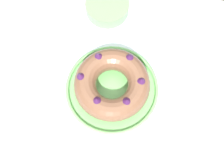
{
  "coord_description": "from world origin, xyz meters",
  "views": [
    {
      "loc": [
        0.03,
        -0.25,
        1.67
      ],
      "look_at": [
        -0.02,
        0.04,
        0.84
      ],
      "focal_mm": 42.0,
      "sensor_mm": 36.0,
      "label": 1
    }
  ],
  "objects_px": {
    "bundt_cake": "(112,84)",
    "napkin": "(187,100)",
    "fork": "(43,80)",
    "serving_knife": "(34,87)",
    "cake_knife": "(47,92)",
    "serving_dish": "(112,89)",
    "side_bowl": "(107,7)"
  },
  "relations": [
    {
      "from": "bundt_cake",
      "to": "napkin",
      "type": "height_order",
      "value": "bundt_cake"
    },
    {
      "from": "bundt_cake",
      "to": "fork",
      "type": "relative_size",
      "value": 1.34
    },
    {
      "from": "fork",
      "to": "napkin",
      "type": "distance_m",
      "value": 0.52
    },
    {
      "from": "serving_knife",
      "to": "cake_knife",
      "type": "height_order",
      "value": "same"
    },
    {
      "from": "bundt_cake",
      "to": "cake_knife",
      "type": "xyz_separation_m",
      "value": [
        -0.23,
        -0.05,
        -0.06
      ]
    },
    {
      "from": "serving_dish",
      "to": "serving_knife",
      "type": "xyz_separation_m",
      "value": [
        -0.28,
        -0.03,
        -0.01
      ]
    },
    {
      "from": "serving_dish",
      "to": "fork",
      "type": "relative_size",
      "value": 1.71
    },
    {
      "from": "side_bowl",
      "to": "bundt_cake",
      "type": "bearing_deg",
      "value": -77.55
    },
    {
      "from": "cake_knife",
      "to": "side_bowl",
      "type": "bearing_deg",
      "value": 68.72
    },
    {
      "from": "napkin",
      "to": "bundt_cake",
      "type": "bearing_deg",
      "value": -179.26
    },
    {
      "from": "fork",
      "to": "serving_knife",
      "type": "height_order",
      "value": "serving_knife"
    },
    {
      "from": "side_bowl",
      "to": "napkin",
      "type": "distance_m",
      "value": 0.47
    },
    {
      "from": "bundt_cake",
      "to": "side_bowl",
      "type": "height_order",
      "value": "bundt_cake"
    },
    {
      "from": "serving_dish",
      "to": "serving_knife",
      "type": "distance_m",
      "value": 0.28
    },
    {
      "from": "serving_dish",
      "to": "cake_knife",
      "type": "bearing_deg",
      "value": -168.74
    },
    {
      "from": "serving_knife",
      "to": "napkin",
      "type": "height_order",
      "value": "serving_knife"
    },
    {
      "from": "cake_knife",
      "to": "side_bowl",
      "type": "relative_size",
      "value": 0.96
    },
    {
      "from": "serving_knife",
      "to": "side_bowl",
      "type": "relative_size",
      "value": 1.2
    },
    {
      "from": "serving_dish",
      "to": "fork",
      "type": "xyz_separation_m",
      "value": [
        -0.25,
        -0.01,
        -0.01
      ]
    },
    {
      "from": "side_bowl",
      "to": "serving_dish",
      "type": "bearing_deg",
      "value": -77.55
    },
    {
      "from": "side_bowl",
      "to": "serving_knife",
      "type": "bearing_deg",
      "value": -119.74
    },
    {
      "from": "bundt_cake",
      "to": "napkin",
      "type": "relative_size",
      "value": 2.03
    },
    {
      "from": "serving_dish",
      "to": "fork",
      "type": "distance_m",
      "value": 0.25
    },
    {
      "from": "serving_dish",
      "to": "serving_knife",
      "type": "relative_size",
      "value": 1.59
    },
    {
      "from": "cake_knife",
      "to": "side_bowl",
      "type": "xyz_separation_m",
      "value": [
        0.15,
        0.37,
        0.02
      ]
    },
    {
      "from": "fork",
      "to": "cake_knife",
      "type": "relative_size",
      "value": 1.17
    },
    {
      "from": "serving_dish",
      "to": "cake_knife",
      "type": "relative_size",
      "value": 2.0
    },
    {
      "from": "serving_dish",
      "to": "cake_knife",
      "type": "xyz_separation_m",
      "value": [
        -0.23,
        -0.05,
        -0.01
      ]
    },
    {
      "from": "serving_knife",
      "to": "cake_knife",
      "type": "relative_size",
      "value": 1.26
    },
    {
      "from": "bundt_cake",
      "to": "side_bowl",
      "type": "bearing_deg",
      "value": 102.45
    },
    {
      "from": "fork",
      "to": "serving_knife",
      "type": "distance_m",
      "value": 0.04
    },
    {
      "from": "bundt_cake",
      "to": "serving_knife",
      "type": "relative_size",
      "value": 1.25
    }
  ]
}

